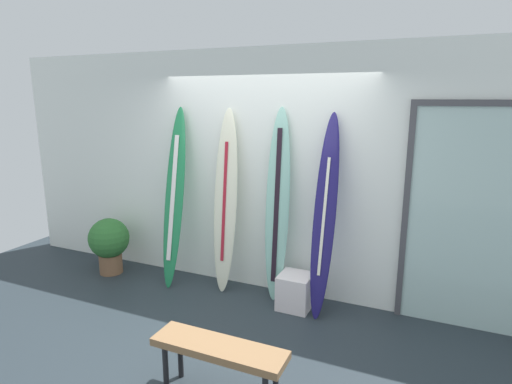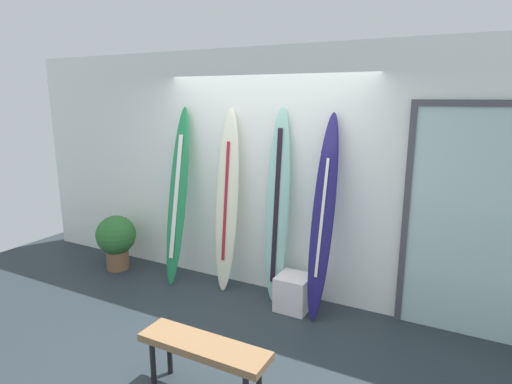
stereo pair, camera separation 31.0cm
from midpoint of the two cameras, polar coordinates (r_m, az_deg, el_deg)
ground at (r=4.34m, az=-7.74°, el=-19.09°), size 8.00×8.00×0.04m
wall_back at (r=4.92m, az=-0.31°, el=2.66°), size 7.20×0.20×2.80m
surfboard_emerald at (r=5.17m, az=-12.70°, el=-0.80°), size 0.27×0.52×2.15m
surfboard_ivory at (r=4.90m, az=-5.98°, el=-1.51°), size 0.29×0.32×2.14m
surfboard_seafoam at (r=4.66m, az=1.02°, el=-1.92°), size 0.29×0.31×2.16m
surfboard_navy at (r=4.37m, az=7.26°, el=-3.52°), size 0.24×0.50×2.12m
display_block_left at (r=4.72m, az=3.41°, el=-13.28°), size 0.35×0.35×0.38m
glass_door at (r=4.44m, az=25.00°, el=-2.94°), size 1.19×0.06×2.24m
potted_plant at (r=5.87m, az=-20.71°, el=-6.32°), size 0.52×0.52×0.73m
bench at (r=3.39m, az=-7.84°, el=-20.73°), size 1.05×0.29×0.46m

